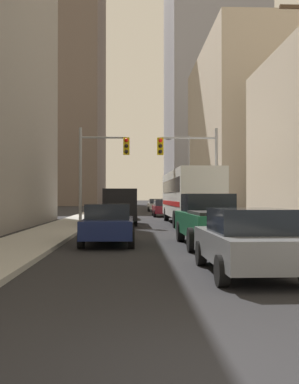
{
  "coord_description": "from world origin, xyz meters",
  "views": [
    {
      "loc": [
        -0.95,
        -4.05,
        1.79
      ],
      "look_at": [
        0.0,
        21.52,
        2.06
      ],
      "focal_mm": 40.85,
      "sensor_mm": 36.0,
      "label": 1
    }
  ],
  "objects_px": {
    "sedan_grey": "(248,241)",
    "pickup_truck_green": "(211,220)",
    "city_bus": "(189,194)",
    "sedan_silver": "(156,205)",
    "sedan_white": "(124,209)",
    "traffic_signal_near_right": "(191,160)",
    "sedan_maroon": "(163,208)",
    "cargo_van_black": "(120,205)",
    "traffic_signal_near_left": "(102,160)",
    "sedan_navy": "(109,224)"
  },
  "relations": [
    {
      "from": "sedan_grey",
      "to": "pickup_truck_green",
      "type": "bearing_deg",
      "value": 87.78
    },
    {
      "from": "city_bus",
      "to": "pickup_truck_green",
      "type": "relative_size",
      "value": 2.11
    },
    {
      "from": "sedan_grey",
      "to": "sedan_silver",
      "type": "height_order",
      "value": "same"
    },
    {
      "from": "sedan_white",
      "to": "pickup_truck_green",
      "type": "bearing_deg",
      "value": -79.15
    },
    {
      "from": "sedan_silver",
      "to": "traffic_signal_near_right",
      "type": "bearing_deg",
      "value": -88.25
    },
    {
      "from": "traffic_signal_near_right",
      "to": "sedan_maroon",
      "type": "bearing_deg",
      "value": 93.82
    },
    {
      "from": "sedan_maroon",
      "to": "cargo_van_black",
      "type": "bearing_deg",
      "value": -107.6
    },
    {
      "from": "sedan_silver",
      "to": "sedan_maroon",
      "type": "bearing_deg",
      "value": -90.11
    },
    {
      "from": "pickup_truck_green",
      "to": "sedan_white",
      "type": "distance_m",
      "value": 19.22
    },
    {
      "from": "traffic_signal_near_left",
      "to": "pickup_truck_green",
      "type": "bearing_deg",
      "value": -66.09
    },
    {
      "from": "sedan_silver",
      "to": "traffic_signal_near_left",
      "type": "relative_size",
      "value": 0.71
    },
    {
      "from": "sedan_grey",
      "to": "sedan_navy",
      "type": "distance_m",
      "value": 7.37
    },
    {
      "from": "traffic_signal_near_left",
      "to": "sedan_grey",
      "type": "bearing_deg",
      "value": -74.75
    },
    {
      "from": "pickup_truck_green",
      "to": "sedan_maroon",
      "type": "distance_m",
      "value": 23.14
    },
    {
      "from": "sedan_maroon",
      "to": "sedan_silver",
      "type": "distance_m",
      "value": 13.75
    },
    {
      "from": "traffic_signal_near_left",
      "to": "traffic_signal_near_right",
      "type": "bearing_deg",
      "value": 0.0
    },
    {
      "from": "sedan_grey",
      "to": "traffic_signal_near_left",
      "type": "xyz_separation_m",
      "value": [
        -4.56,
        16.73,
        3.24
      ]
    },
    {
      "from": "city_bus",
      "to": "sedan_maroon",
      "type": "xyz_separation_m",
      "value": [
        -0.91,
        10.85,
        -1.16
      ]
    },
    {
      "from": "sedan_grey",
      "to": "sedan_maroon",
      "type": "relative_size",
      "value": 0.99
    },
    {
      "from": "sedan_white",
      "to": "traffic_signal_near_left",
      "type": "relative_size",
      "value": 0.71
    },
    {
      "from": "pickup_truck_green",
      "to": "sedan_grey",
      "type": "height_order",
      "value": "pickup_truck_green"
    },
    {
      "from": "pickup_truck_green",
      "to": "sedan_grey",
      "type": "distance_m",
      "value": 5.93
    },
    {
      "from": "city_bus",
      "to": "sedan_white",
      "type": "xyz_separation_m",
      "value": [
        -4.38,
        6.6,
        -1.16
      ]
    },
    {
      "from": "sedan_grey",
      "to": "sedan_maroon",
      "type": "bearing_deg",
      "value": 89.84
    },
    {
      "from": "pickup_truck_green",
      "to": "sedan_navy",
      "type": "bearing_deg",
      "value": 172.01
    },
    {
      "from": "sedan_navy",
      "to": "sedan_maroon",
      "type": "xyz_separation_m",
      "value": [
        3.63,
        22.6,
        0.0
      ]
    },
    {
      "from": "sedan_grey",
      "to": "sedan_silver",
      "type": "relative_size",
      "value": 0.99
    },
    {
      "from": "traffic_signal_near_right",
      "to": "sedan_white",
      "type": "bearing_deg",
      "value": 118.0
    },
    {
      "from": "sedan_grey",
      "to": "sedan_maroon",
      "type": "xyz_separation_m",
      "value": [
        0.08,
        29.06,
        0.0
      ]
    },
    {
      "from": "sedan_grey",
      "to": "sedan_white",
      "type": "bearing_deg",
      "value": 97.78
    },
    {
      "from": "traffic_signal_near_left",
      "to": "traffic_signal_near_right",
      "type": "distance_m",
      "value": 5.47
    },
    {
      "from": "city_bus",
      "to": "sedan_navy",
      "type": "xyz_separation_m",
      "value": [
        -4.54,
        -11.75,
        -1.16
      ]
    },
    {
      "from": "pickup_truck_green",
      "to": "cargo_van_black",
      "type": "height_order",
      "value": "cargo_van_black"
    },
    {
      "from": "sedan_navy",
      "to": "sedan_grey",
      "type": "bearing_deg",
      "value": -61.19
    },
    {
      "from": "cargo_van_black",
      "to": "sedan_silver",
      "type": "xyz_separation_m",
      "value": [
        3.57,
        24.91,
        -0.52
      ]
    },
    {
      "from": "sedan_maroon",
      "to": "traffic_signal_near_right",
      "type": "bearing_deg",
      "value": -86.18
    },
    {
      "from": "sedan_grey",
      "to": "traffic_signal_near_right",
      "type": "bearing_deg",
      "value": 86.89
    },
    {
      "from": "sedan_navy",
      "to": "sedan_silver",
      "type": "distance_m",
      "value": 36.54
    },
    {
      "from": "sedan_navy",
      "to": "sedan_maroon",
      "type": "relative_size",
      "value": 0.99
    },
    {
      "from": "cargo_van_black",
      "to": "sedan_grey",
      "type": "distance_m",
      "value": 18.24
    },
    {
      "from": "cargo_van_black",
      "to": "traffic_signal_near_left",
      "type": "distance_m",
      "value": 3.16
    },
    {
      "from": "sedan_navy",
      "to": "traffic_signal_near_left",
      "type": "height_order",
      "value": "traffic_signal_near_left"
    },
    {
      "from": "sedan_navy",
      "to": "sedan_silver",
      "type": "relative_size",
      "value": 0.99
    },
    {
      "from": "cargo_van_black",
      "to": "sedan_navy",
      "type": "xyz_separation_m",
      "value": [
        -0.09,
        -11.45,
        -0.52
      ]
    },
    {
      "from": "city_bus",
      "to": "sedan_grey",
      "type": "distance_m",
      "value": 18.27
    },
    {
      "from": "sedan_navy",
      "to": "traffic_signal_near_right",
      "type": "bearing_deg",
      "value": 66.54
    },
    {
      "from": "pickup_truck_green",
      "to": "sedan_silver",
      "type": "xyz_separation_m",
      "value": [
        -0.12,
        36.88,
        -0.16
      ]
    },
    {
      "from": "sedan_maroon",
      "to": "traffic_signal_near_left",
      "type": "relative_size",
      "value": 0.71
    },
    {
      "from": "city_bus",
      "to": "sedan_silver",
      "type": "distance_m",
      "value": 24.65
    },
    {
      "from": "pickup_truck_green",
      "to": "sedan_maroon",
      "type": "bearing_deg",
      "value": 90.36
    }
  ]
}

